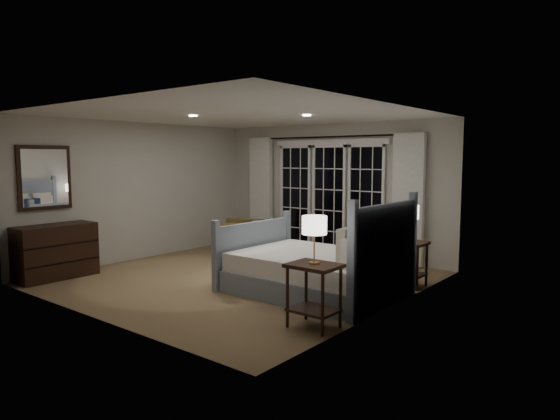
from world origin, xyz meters
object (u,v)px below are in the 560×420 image
Objects in this scene: bed at (317,270)px; lamp_left at (314,226)px; armchair at (241,238)px; lamp_right at (409,213)px; dresser at (56,252)px; nightstand_left at (314,285)px; nightstand_right at (408,257)px.

lamp_left is (0.76, -1.18, 0.80)m from bed.
lamp_left reaches higher than armchair.
lamp_left is 2.32m from lamp_right.
lamp_left is 4.51m from dresser.
bed is at bearing 123.02° from nightstand_left.
lamp_left is (0.00, 0.00, 0.65)m from nightstand_left.
lamp_left is 4.14m from armchair.
lamp_left is at bearing 0.00° from nightstand_left.
lamp_right is 5.38m from dresser.
nightstand_right is 0.85× the size of armchair.
lamp_right is at bearing 88.82° from lamp_left.
nightstand_left is 2.32m from nightstand_right.
armchair is at bearing 154.91° from bed.
armchair is 3.19m from dresser.
armchair is at bearing 144.41° from nightstand_left.
lamp_right is at bearing 88.82° from nightstand_left.
bed reaches higher than lamp_right.
dresser is (-3.65, -1.80, 0.09)m from bed.
lamp_left is 0.67× the size of armchair.
dresser is (-4.41, -0.63, -0.71)m from lamp_left.
lamp_right is (0.05, 2.32, 0.60)m from nightstand_left.
nightstand_left reaches higher than armchair.
lamp_right is (-0.00, 0.00, 0.64)m from nightstand_right.
dresser is at bearing -171.90° from nightstand_left.
lamp_right reaches higher than nightstand_right.
nightstand_right is at bearing 33.44° from dresser.
armchair reaches higher than nightstand_right.
nightstand_right is at bearing 88.82° from nightstand_left.
bed is 2.81m from armchair.
lamp_right is at bearing 153.43° from nightstand_right.
nightstand_right is 1.26× the size of lamp_right.
nightstand_right is (0.05, 2.32, -0.04)m from nightstand_left.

